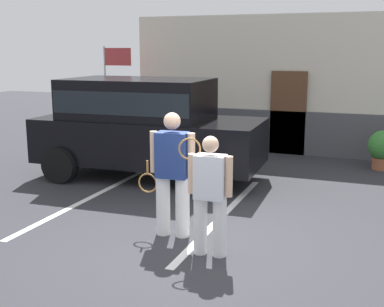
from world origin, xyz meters
TOP-DOWN VIEW (x-y plane):
  - ground_plane at (0.00, 0.00)m, footprint 40.00×40.00m
  - parking_stripe_0 at (-2.60, 1.50)m, footprint 0.12×4.40m
  - parking_stripe_1 at (-0.06, 1.50)m, footprint 0.12×4.40m
  - house_frontage at (0.00, 6.92)m, footprint 8.34×0.40m
  - parked_suv at (-2.32, 3.27)m, footprint 4.66×2.29m
  - tennis_player_man at (-0.48, 0.39)m, footprint 0.92×0.30m
  - tennis_player_woman at (0.24, -0.08)m, footprint 0.73×0.26m
  - potted_plant_by_porch at (2.30, 5.80)m, footprint 0.67×0.67m
  - flag_pole at (-4.52, 5.81)m, footprint 0.80×0.05m

SIDE VIEW (x-z plane):
  - ground_plane at x=0.00m, z-range 0.00..0.00m
  - parking_stripe_0 at x=-2.60m, z-range 0.00..0.01m
  - parking_stripe_1 at x=-0.06m, z-range 0.00..0.01m
  - potted_plant_by_porch at x=2.30m, z-range 0.05..0.93m
  - tennis_player_woman at x=0.24m, z-range 0.04..1.62m
  - tennis_player_man at x=-0.48m, z-range 0.03..1.82m
  - parked_suv at x=-2.32m, z-range 0.12..2.17m
  - house_frontage at x=0.00m, z-range -0.10..3.39m
  - flag_pole at x=-4.52m, z-range 0.54..3.25m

